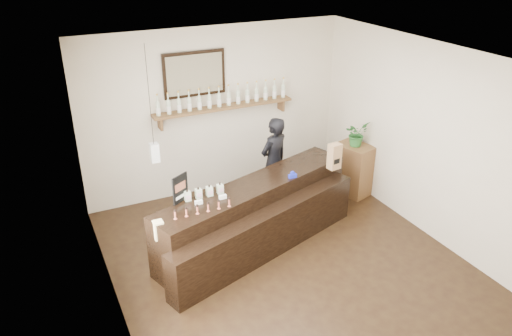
{
  "coord_description": "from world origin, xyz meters",
  "views": [
    {
      "loc": [
        -2.82,
        -4.91,
        4.11
      ],
      "look_at": [
        -0.12,
        0.7,
        1.15
      ],
      "focal_mm": 35.0,
      "sensor_mm": 36.0,
      "label": 1
    }
  ],
  "objects": [
    {
      "name": "tape_dispenser",
      "position": [
        0.43,
        0.63,
        0.95
      ],
      "size": [
        0.12,
        0.05,
        0.1
      ],
      "color": "#1B27BF",
      "rests_on": "counter"
    },
    {
      "name": "ground",
      "position": [
        0.0,
        0.0,
        0.0
      ],
      "size": [
        5.0,
        5.0,
        0.0
      ],
      "primitive_type": "plane",
      "color": "black",
      "rests_on": "ground"
    },
    {
      "name": "side_cabinet",
      "position": [
        2.0,
        1.28,
        0.44
      ],
      "size": [
        0.59,
        0.7,
        0.88
      ],
      "color": "#57361D",
      "rests_on": "ground"
    },
    {
      "name": "promo_sign",
      "position": [
        -1.23,
        0.66,
        1.1
      ],
      "size": [
        0.24,
        0.16,
        0.38
      ],
      "color": "black",
      "rests_on": "counter"
    },
    {
      "name": "counter",
      "position": [
        -0.15,
        0.58,
        0.43
      ],
      "size": [
        3.28,
        1.84,
        1.07
      ],
      "color": "black",
      "rests_on": "ground"
    },
    {
      "name": "potted_plant",
      "position": [
        2.0,
        1.28,
        1.09
      ],
      "size": [
        0.45,
        0.41,
        0.42
      ],
      "primitive_type": "imported",
      "rotation": [
        0.0,
        0.0,
        0.27
      ],
      "color": "#29682A",
      "rests_on": "side_cabinet"
    },
    {
      "name": "shopkeeper",
      "position": [
        0.61,
        1.55,
        0.85
      ],
      "size": [
        0.71,
        0.58,
        1.69
      ],
      "primitive_type": "imported",
      "rotation": [
        0.0,
        0.0,
        3.47
      ],
      "color": "black",
      "rests_on": "ground"
    },
    {
      "name": "back_wall_decor",
      "position": [
        -0.14,
        2.37,
        1.75
      ],
      "size": [
        2.66,
        0.96,
        1.69
      ],
      "color": "#57361D",
      "rests_on": "ground"
    },
    {
      "name": "paper_bag",
      "position": [
        1.13,
        0.64,
        1.11
      ],
      "size": [
        0.2,
        0.16,
        0.39
      ],
      "color": "#A2784E",
      "rests_on": "counter"
    },
    {
      "name": "room_shell",
      "position": [
        0.0,
        0.0,
        1.7
      ],
      "size": [
        5.0,
        5.0,
        5.0
      ],
      "color": "beige",
      "rests_on": "ground"
    }
  ]
}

